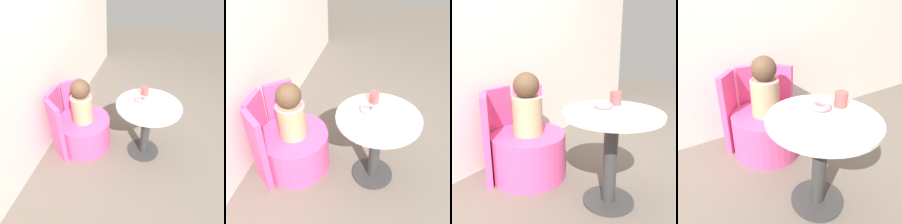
{
  "view_description": "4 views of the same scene",
  "coord_description": "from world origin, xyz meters",
  "views": [
    {
      "loc": [
        -1.65,
        -0.01,
        1.79
      ],
      "look_at": [
        0.01,
        0.34,
        0.55
      ],
      "focal_mm": 32.0,
      "sensor_mm": 36.0,
      "label": 1
    },
    {
      "loc": [
        -1.55,
        -0.05,
        1.89
      ],
      "look_at": [
        0.08,
        0.3,
        0.63
      ],
      "focal_mm": 42.0,
      "sensor_mm": 36.0,
      "label": 2
    },
    {
      "loc": [
        -1.48,
        -0.65,
        1.13
      ],
      "look_at": [
        0.06,
        0.36,
        0.6
      ],
      "focal_mm": 42.0,
      "sensor_mm": 36.0,
      "label": 3
    },
    {
      "loc": [
        -0.67,
        -0.84,
        1.26
      ],
      "look_at": [
        0.04,
        0.31,
        0.55
      ],
      "focal_mm": 35.0,
      "sensor_mm": 36.0,
      "label": 4
    }
  ],
  "objects": [
    {
      "name": "ground_plane",
      "position": [
        0.0,
        0.0,
        0.0
      ],
      "size": [
        12.0,
        12.0,
        0.0
      ],
      "primitive_type": "plane",
      "color": "#665B51"
    },
    {
      "name": "back_wall",
      "position": [
        0.0,
        1.13,
        1.2
      ],
      "size": [
        6.0,
        0.06,
        2.4
      ],
      "color": "silver",
      "rests_on": "ground_plane"
    },
    {
      "name": "round_table",
      "position": [
        0.05,
        -0.03,
        0.48
      ],
      "size": [
        0.66,
        0.66,
        0.66
      ],
      "color": "#333333",
      "rests_on": "ground_plane"
    },
    {
      "name": "tub_chair",
      "position": [
        0.03,
        0.68,
        0.19
      ],
      "size": [
        0.6,
        0.6,
        0.38
      ],
      "color": "#E54C8C",
      "rests_on": "ground_plane"
    },
    {
      "name": "booth_backrest",
      "position": [
        0.03,
        0.93,
        0.36
      ],
      "size": [
        0.7,
        0.26,
        0.72
      ],
      "color": "#E54C8C",
      "rests_on": "ground_plane"
    },
    {
      "name": "child_figure",
      "position": [
        0.03,
        0.68,
        0.61
      ],
      "size": [
        0.24,
        0.24,
        0.5
      ],
      "color": "tan",
      "rests_on": "tub_chair"
    },
    {
      "name": "donut",
      "position": [
        0.11,
        0.06,
        0.68
      ],
      "size": [
        0.13,
        0.13,
        0.04
      ],
      "color": "pink",
      "rests_on": "round_table"
    },
    {
      "name": "cup",
      "position": [
        0.23,
        0.03,
        0.71
      ],
      "size": [
        0.08,
        0.08,
        0.1
      ],
      "color": "#DB4C4C",
      "rests_on": "round_table"
    },
    {
      "name": "paper_napkin",
      "position": [
        0.07,
        -0.16,
        0.67
      ],
      "size": [
        0.17,
        0.17,
        0.01
      ],
      "color": "silver",
      "rests_on": "round_table"
    }
  ]
}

